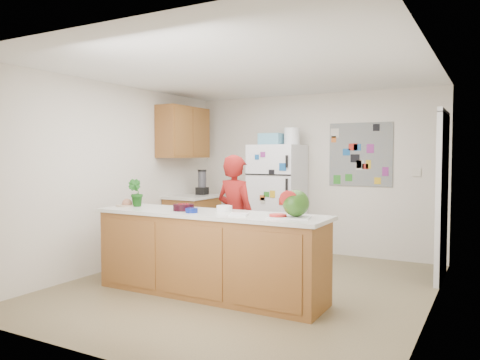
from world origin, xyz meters
The scene contains 26 objects.
floor centered at (0.00, 0.00, -0.01)m, with size 4.00×4.50×0.02m, color brown.
wall_back centered at (0.00, 2.26, 1.25)m, with size 4.00×0.02×2.50m, color beige.
wall_left centered at (-2.01, 0.00, 1.25)m, with size 0.02×4.50×2.50m, color beige.
wall_right centered at (2.01, 0.00, 1.25)m, with size 0.02×4.50×2.50m, color beige.
ceiling centered at (0.00, 0.00, 2.51)m, with size 4.00×4.50×0.02m, color white.
doorway centered at (1.99, 1.45, 1.02)m, with size 0.03×0.85×2.04m, color black.
peninsula_base centered at (-0.20, -0.50, 0.44)m, with size 2.60×0.62×0.88m, color brown.
peninsula_top centered at (-0.20, -0.50, 0.90)m, with size 2.68×0.70×0.04m, color silver.
side_counter_base centered at (-1.69, 1.35, 0.43)m, with size 0.60×0.80×0.86m, color brown.
side_counter_top centered at (-1.69, 1.35, 0.88)m, with size 0.64×0.84×0.04m, color silver.
upper_cabinets centered at (-1.82, 1.30, 1.90)m, with size 0.35×1.00×0.80m, color brown.
refrigerator centered at (-0.45, 1.88, 0.85)m, with size 0.75×0.70×1.70m, color silver.
fridge_top_bin centered at (-0.55, 1.88, 1.79)m, with size 0.35×0.28×0.18m, color #5999B2.
photo_collage centered at (0.75, 2.24, 1.55)m, with size 0.95×0.01×0.95m, color slate.
person centered at (-0.27, 0.22, 0.77)m, with size 0.56×0.37×1.54m, color maroon.
blender_appliance centered at (-1.64, 1.56, 1.09)m, with size 0.13×0.13×0.38m, color black.
cutting_board centered at (0.75, -0.51, 0.93)m, with size 0.41×0.31×0.01m, color silver.
watermelon centered at (0.81, -0.49, 1.06)m, with size 0.26×0.26×0.26m, color #2B5E17.
watermelon_slice centered at (0.65, -0.56, 0.94)m, with size 0.17×0.17×0.02m, color #E4375E.
cherry_bowl centered at (-0.52, -0.52, 0.96)m, with size 0.23×0.23×0.07m, color black.
white_bowl centered at (-0.09, -0.34, 0.95)m, with size 0.17×0.17×0.06m, color white.
cobalt_bowl centered at (-0.32, -0.65, 0.95)m, with size 0.13×0.13×0.05m, color navy.
plate centered at (-1.40, -0.47, 0.93)m, with size 0.26×0.26×0.02m, color beige.
paper_towel centered at (0.23, -0.60, 0.93)m, with size 0.18×0.16×0.02m, color white.
keys centered at (0.68, -0.63, 0.93)m, with size 0.09×0.04×0.01m, color gray.
potted_plant centered at (-1.28, -0.45, 1.09)m, with size 0.18×0.15×0.33m, color #104516.
Camera 1 is at (2.54, -4.78, 1.53)m, focal length 35.00 mm.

